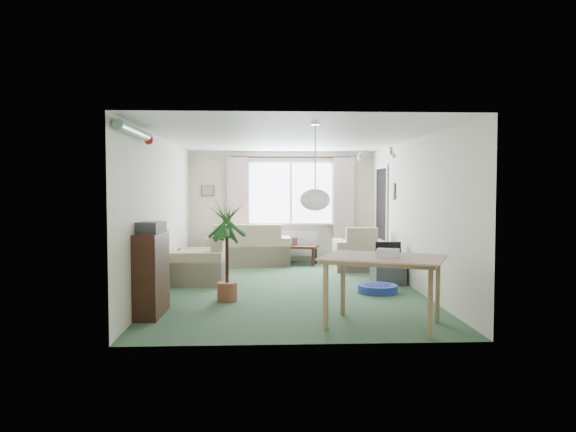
{
  "coord_description": "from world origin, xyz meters",
  "views": [
    {
      "loc": [
        -0.44,
        -8.98,
        1.64
      ],
      "look_at": [
        0.0,
        0.3,
        1.15
      ],
      "focal_mm": 35.0,
      "sensor_mm": 36.0,
      "label": 1
    }
  ],
  "objects_px": {
    "armchair_left": "(199,259)",
    "houseplant": "(227,251)",
    "dining_table": "(383,292)",
    "tv_cube": "(388,268)",
    "coffee_table": "(296,255)",
    "bookshelf": "(152,274)",
    "pet_bed": "(378,289)",
    "armchair_corner": "(359,248)",
    "sofa": "(249,244)"
  },
  "relations": [
    {
      "from": "armchair_corner",
      "to": "bookshelf",
      "type": "relative_size",
      "value": 0.91
    },
    {
      "from": "armchair_corner",
      "to": "pet_bed",
      "type": "xyz_separation_m",
      "value": [
        -0.13,
        -2.4,
        -0.37
      ]
    },
    {
      "from": "bookshelf",
      "to": "tv_cube",
      "type": "xyz_separation_m",
      "value": [
        3.54,
        2.19,
        -0.27
      ]
    },
    {
      "from": "coffee_table",
      "to": "dining_table",
      "type": "bearing_deg",
      "value": -82.37
    },
    {
      "from": "armchair_left",
      "to": "houseplant",
      "type": "bearing_deg",
      "value": 22.75
    },
    {
      "from": "armchair_left",
      "to": "tv_cube",
      "type": "xyz_separation_m",
      "value": [
        3.2,
        -0.21,
        -0.15
      ]
    },
    {
      "from": "armchair_corner",
      "to": "tv_cube",
      "type": "distance_m",
      "value": 1.59
    },
    {
      "from": "houseplant",
      "to": "armchair_left",
      "type": "bearing_deg",
      "value": 110.03
    },
    {
      "from": "armchair_left",
      "to": "armchair_corner",
      "type": "bearing_deg",
      "value": 117.17
    },
    {
      "from": "armchair_corner",
      "to": "tv_cube",
      "type": "xyz_separation_m",
      "value": [
        0.22,
        -1.56,
        -0.17
      ]
    },
    {
      "from": "sofa",
      "to": "armchair_left",
      "type": "relative_size",
      "value": 1.91
    },
    {
      "from": "dining_table",
      "to": "pet_bed",
      "type": "height_order",
      "value": "dining_table"
    },
    {
      "from": "armchair_corner",
      "to": "armchair_left",
      "type": "relative_size",
      "value": 1.05
    },
    {
      "from": "bookshelf",
      "to": "houseplant",
      "type": "xyz_separation_m",
      "value": [
        0.91,
        0.85,
        0.19
      ]
    },
    {
      "from": "bookshelf",
      "to": "dining_table",
      "type": "xyz_separation_m",
      "value": [
        2.83,
        -0.67,
        -0.13
      ]
    },
    {
      "from": "armchair_corner",
      "to": "sofa",
      "type": "bearing_deg",
      "value": -19.13
    },
    {
      "from": "dining_table",
      "to": "pet_bed",
      "type": "bearing_deg",
      "value": 79.85
    },
    {
      "from": "tv_cube",
      "to": "houseplant",
      "type": "bearing_deg",
      "value": -153.04
    },
    {
      "from": "coffee_table",
      "to": "tv_cube",
      "type": "xyz_separation_m",
      "value": [
        1.42,
        -2.39,
        0.05
      ]
    },
    {
      "from": "bookshelf",
      "to": "dining_table",
      "type": "relative_size",
      "value": 0.83
    },
    {
      "from": "armchair_corner",
      "to": "bookshelf",
      "type": "distance_m",
      "value": 5.01
    },
    {
      "from": "dining_table",
      "to": "tv_cube",
      "type": "height_order",
      "value": "dining_table"
    },
    {
      "from": "sofa",
      "to": "tv_cube",
      "type": "height_order",
      "value": "sofa"
    },
    {
      "from": "tv_cube",
      "to": "pet_bed",
      "type": "xyz_separation_m",
      "value": [
        -0.35,
        -0.84,
        -0.19
      ]
    },
    {
      "from": "dining_table",
      "to": "tv_cube",
      "type": "relative_size",
      "value": 2.27
    },
    {
      "from": "bookshelf",
      "to": "tv_cube",
      "type": "distance_m",
      "value": 4.17
    },
    {
      "from": "tv_cube",
      "to": "armchair_corner",
      "type": "bearing_deg",
      "value": 98.16
    },
    {
      "from": "armchair_left",
      "to": "tv_cube",
      "type": "height_order",
      "value": "armchair_left"
    },
    {
      "from": "armchair_corner",
      "to": "houseplant",
      "type": "height_order",
      "value": "houseplant"
    },
    {
      "from": "bookshelf",
      "to": "tv_cube",
      "type": "relative_size",
      "value": 1.88
    },
    {
      "from": "armchair_corner",
      "to": "houseplant",
      "type": "relative_size",
      "value": 0.67
    },
    {
      "from": "bookshelf",
      "to": "pet_bed",
      "type": "height_order",
      "value": "bookshelf"
    },
    {
      "from": "coffee_table",
      "to": "pet_bed",
      "type": "height_order",
      "value": "coffee_table"
    },
    {
      "from": "bookshelf",
      "to": "houseplant",
      "type": "distance_m",
      "value": 1.26
    },
    {
      "from": "tv_cube",
      "to": "armchair_left",
      "type": "bearing_deg",
      "value": 176.24
    },
    {
      "from": "dining_table",
      "to": "tv_cube",
      "type": "xyz_separation_m",
      "value": [
        0.71,
        2.87,
        -0.14
      ]
    },
    {
      "from": "armchair_corner",
      "to": "coffee_table",
      "type": "distance_m",
      "value": 1.47
    },
    {
      "from": "coffee_table",
      "to": "bookshelf",
      "type": "bearing_deg",
      "value": -114.86
    },
    {
      "from": "armchair_left",
      "to": "dining_table",
      "type": "xyz_separation_m",
      "value": [
        2.49,
        -3.08,
        -0.01
      ]
    },
    {
      "from": "armchair_corner",
      "to": "tv_cube",
      "type": "relative_size",
      "value": 1.7
    },
    {
      "from": "coffee_table",
      "to": "bookshelf",
      "type": "relative_size",
      "value": 0.85
    },
    {
      "from": "houseplant",
      "to": "sofa",
      "type": "bearing_deg",
      "value": 86.57
    },
    {
      "from": "sofa",
      "to": "houseplant",
      "type": "bearing_deg",
      "value": 87.66
    },
    {
      "from": "dining_table",
      "to": "pet_bed",
      "type": "relative_size",
      "value": 2.08
    },
    {
      "from": "armchair_left",
      "to": "tv_cube",
      "type": "bearing_deg",
      "value": 89.01
    },
    {
      "from": "bookshelf",
      "to": "pet_bed",
      "type": "bearing_deg",
      "value": 24.94
    },
    {
      "from": "coffee_table",
      "to": "pet_bed",
      "type": "bearing_deg",
      "value": -71.72
    },
    {
      "from": "armchair_corner",
      "to": "armchair_left",
      "type": "bearing_deg",
      "value": 25.99
    },
    {
      "from": "armchair_corner",
      "to": "pet_bed",
      "type": "distance_m",
      "value": 2.43
    },
    {
      "from": "armchair_left",
      "to": "houseplant",
      "type": "xyz_separation_m",
      "value": [
        0.57,
        -1.55,
        0.31
      ]
    }
  ]
}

